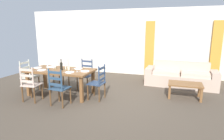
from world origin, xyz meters
name	(u,v)px	position (x,y,z in m)	size (l,w,h in m)	color
ground_plane	(107,101)	(0.00, 0.00, -0.01)	(9.60, 9.60, 0.02)	#4A3F33
wall_far	(133,42)	(0.00, 3.30, 1.35)	(9.60, 0.16, 2.70)	silver
curtain_panel_left	(149,49)	(0.70, 3.16, 1.10)	(0.35, 0.08, 2.20)	gold
curtain_panel_right	(216,51)	(3.10, 3.16, 1.10)	(0.35, 0.08, 2.20)	gold
dining_table	(61,73)	(-1.43, 0.03, 0.66)	(1.90, 0.96, 0.75)	brown
dining_chair_near_left	(30,84)	(-1.90, -0.68, 0.48)	(0.44, 0.43, 0.96)	beige
dining_chair_near_right	(59,87)	(-1.02, -0.71, 0.48)	(0.45, 0.43, 0.96)	#2C4760
dining_chair_far_left	(62,72)	(-1.87, 0.76, 0.48)	(0.42, 0.40, 0.96)	beige
dining_chair_far_right	(86,74)	(-0.99, 0.75, 0.48)	(0.44, 0.42, 0.96)	#31405B
dining_chair_head_west	(29,76)	(-2.57, 0.02, 0.48)	(0.41, 0.43, 0.96)	beige
dining_chair_head_east	(98,82)	(-0.26, 0.01, 0.48)	(0.43, 0.45, 0.96)	navy
dinner_plate_near_left	(42,70)	(-1.88, -0.22, 0.76)	(0.24, 0.24, 0.02)	white
fork_near_left	(37,70)	(-2.03, -0.22, 0.75)	(0.02, 0.17, 0.01)	silver
dinner_plate_near_right	(70,72)	(-0.98, -0.22, 0.76)	(0.24, 0.24, 0.02)	white
fork_near_right	(65,72)	(-1.13, -0.22, 0.75)	(0.02, 0.17, 0.01)	silver
dinner_plate_far_left	(52,67)	(-1.88, 0.28, 0.76)	(0.24, 0.24, 0.02)	white
fork_far_left	(48,67)	(-2.03, 0.28, 0.75)	(0.02, 0.17, 0.01)	silver
dinner_plate_far_right	(79,69)	(-0.98, 0.28, 0.76)	(0.24, 0.24, 0.02)	white
fork_far_right	(74,69)	(-1.13, 0.28, 0.75)	(0.02, 0.17, 0.01)	silver
dinner_plate_head_west	(38,68)	(-2.21, 0.03, 0.76)	(0.24, 0.24, 0.02)	white
fork_head_west	(34,68)	(-2.36, 0.03, 0.75)	(0.02, 0.17, 0.01)	silver
dinner_plate_head_east	(85,71)	(-0.65, 0.03, 0.76)	(0.24, 0.24, 0.02)	white
fork_head_east	(80,71)	(-0.80, 0.03, 0.75)	(0.02, 0.17, 0.01)	silver
wine_bottle	(61,66)	(-1.37, -0.01, 0.87)	(0.07, 0.07, 0.32)	black
wine_glass_near_left	(47,66)	(-1.75, -0.12, 0.86)	(0.06, 0.06, 0.16)	white
wine_glass_near_right	(77,68)	(-0.83, -0.09, 0.86)	(0.06, 0.06, 0.16)	white
wine_glass_far_left	(54,64)	(-1.76, 0.18, 0.86)	(0.06, 0.06, 0.16)	white
coffee_cup_primary	(69,69)	(-1.18, 0.06, 0.80)	(0.07, 0.07, 0.09)	beige
candle_tall	(55,66)	(-1.61, 0.05, 0.83)	(0.05, 0.05, 0.28)	#998C66
candle_short	(66,69)	(-1.23, -0.01, 0.80)	(0.05, 0.05, 0.19)	#998C66
couch	(180,77)	(1.91, 2.07, 0.29)	(2.32, 0.93, 0.80)	#BFA38E
coffee_table	(185,86)	(2.00, 0.86, 0.36)	(0.90, 0.56, 0.42)	brown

